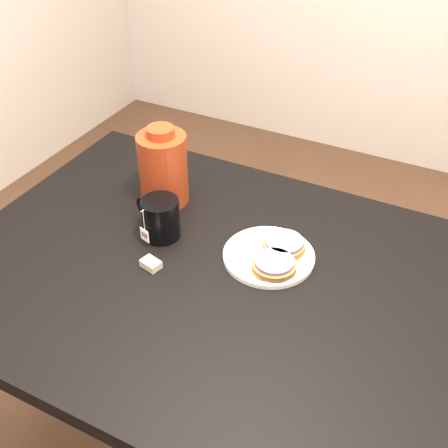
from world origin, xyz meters
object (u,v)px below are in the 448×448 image
object	(u,v)px
table	(247,308)
mug	(160,218)
plate	(269,255)
bagel_front	(274,265)
teabag_pouch	(151,264)
bagel_package	(163,168)
bagel_back	(284,245)

from	to	relation	value
table	mug	xyz separation A→B (m)	(-0.26, 0.06, 0.14)
plate	mug	xyz separation A→B (m)	(-0.27, -0.04, 0.04)
plate	bagel_front	xyz separation A→B (m)	(0.03, -0.04, 0.02)
teabag_pouch	bagel_package	size ratio (longest dim) A/B	0.21
plate	bagel_back	xyz separation A→B (m)	(0.02, 0.03, 0.02)
bagel_front	bagel_package	size ratio (longest dim) A/B	0.67
table	bagel_package	size ratio (longest dim) A/B	6.46
table	mug	world-z (taller)	mug
table	mug	bearing A→B (deg)	167.63
plate	teabag_pouch	distance (m)	0.28
table	plate	world-z (taller)	plate
table	plate	distance (m)	0.13
plate	teabag_pouch	bearing A→B (deg)	-146.38
bagel_back	mug	world-z (taller)	mug
bagel_front	mug	distance (m)	0.31
bagel_front	mug	world-z (taller)	mug
plate	bagel_package	xyz separation A→B (m)	(-0.35, 0.10, 0.09)
table	bagel_package	distance (m)	0.43
teabag_pouch	bagel_package	world-z (taller)	bagel_package
bagel_front	teabag_pouch	xyz separation A→B (m)	(-0.26, -0.11, -0.02)
plate	teabag_pouch	world-z (taller)	teabag_pouch
plate	bagel_back	size ratio (longest dim) A/B	1.81
plate	bagel_front	world-z (taller)	bagel_front
table	plate	xyz separation A→B (m)	(0.01, 0.10, 0.09)
bagel_front	mug	bearing A→B (deg)	179.52
plate	teabag_pouch	size ratio (longest dim) A/B	4.81
teabag_pouch	mug	bearing A→B (deg)	110.81
bagel_front	mug	size ratio (longest dim) A/B	0.98
teabag_pouch	bagel_package	xyz separation A→B (m)	(-0.12, 0.25, 0.09)
bagel_front	teabag_pouch	bearing A→B (deg)	-157.10
plate	bagel_front	size ratio (longest dim) A/B	1.50
bagel_back	bagel_package	size ratio (longest dim) A/B	0.55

